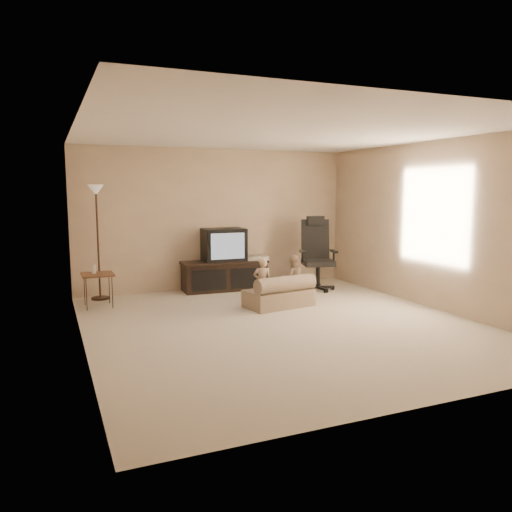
{
  "coord_description": "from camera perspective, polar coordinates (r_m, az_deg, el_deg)",
  "views": [
    {
      "loc": [
        -2.82,
        -5.81,
        1.78
      ],
      "look_at": [
        -0.13,
        0.6,
        0.85
      ],
      "focal_mm": 35.0,
      "sensor_mm": 36.0,
      "label": 1
    }
  ],
  "objects": [
    {
      "name": "toddler_left",
      "position": [
        7.57,
        0.72,
        -3.06
      ],
      "size": [
        0.32,
        0.27,
        0.76
      ],
      "primitive_type": "imported",
      "rotation": [
        0.0,
        0.0,
        2.86
      ],
      "color": "tan",
      "rests_on": "floor"
    },
    {
      "name": "floor",
      "position": [
        6.7,
        3.0,
        -7.81
      ],
      "size": [
        5.5,
        5.5,
        0.0
      ],
      "primitive_type": "plane",
      "color": "#C0B098",
      "rests_on": "ground"
    },
    {
      "name": "room_shell",
      "position": [
        6.47,
        3.1,
        5.28
      ],
      "size": [
        5.5,
        5.5,
        5.5
      ],
      "color": "white",
      "rests_on": "floor"
    },
    {
      "name": "toddler_right",
      "position": [
        7.91,
        4.19,
        -2.61
      ],
      "size": [
        0.4,
        0.27,
        0.76
      ],
      "primitive_type": "imported",
      "rotation": [
        0.0,
        0.0,
        2.96
      ],
      "color": "tan",
      "rests_on": "floor"
    },
    {
      "name": "tv_stand",
      "position": [
        8.89,
        -3.64,
        -0.97
      ],
      "size": [
        1.55,
        0.63,
        1.1
      ],
      "rotation": [
        0.0,
        0.0,
        -0.04
      ],
      "color": "black",
      "rests_on": "floor"
    },
    {
      "name": "child_sofa",
      "position": [
        7.62,
        2.82,
        -4.37
      ],
      "size": [
        1.09,
        0.73,
        0.5
      ],
      "rotation": [
        0.0,
        0.0,
        0.16
      ],
      "color": "gray",
      "rests_on": "floor"
    },
    {
      "name": "side_table",
      "position": [
        7.95,
        -17.69,
        -2.05
      ],
      "size": [
        0.47,
        0.47,
        0.7
      ],
      "rotation": [
        0.0,
        0.0,
        0.01
      ],
      "color": "brown",
      "rests_on": "floor"
    },
    {
      "name": "office_chair",
      "position": [
        8.97,
        6.98,
        -0.85
      ],
      "size": [
        0.75,
        0.77,
        1.31
      ],
      "rotation": [
        0.0,
        0.0,
        -0.28
      ],
      "color": "black",
      "rests_on": "floor"
    },
    {
      "name": "floor_lamp",
      "position": [
        8.41,
        -17.73,
        4.34
      ],
      "size": [
        0.29,
        0.29,
        1.86
      ],
      "color": "#311F15",
      "rests_on": "floor"
    }
  ]
}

